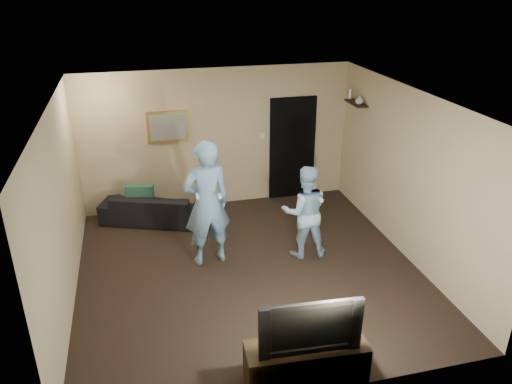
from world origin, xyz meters
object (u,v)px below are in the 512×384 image
object	(u,v)px
tv_console	(306,363)
wii_player_right	(305,212)
sofa	(154,207)
wii_player_left	(207,204)
television	(308,322)

from	to	relation	value
tv_console	wii_player_right	distance (m)	2.75
sofa	wii_player_left	size ratio (longest dim) A/B	0.94
sofa	wii_player_right	bearing A→B (deg)	162.84
sofa	wii_player_left	bearing A→B (deg)	135.87
television	wii_player_left	world-z (taller)	wii_player_left
wii_player_left	television	bearing A→B (deg)	-77.11
wii_player_left	wii_player_right	bearing A→B (deg)	-6.63
sofa	television	bearing A→B (deg)	128.54
tv_console	television	xyz separation A→B (m)	(0.00, 0.00, 0.55)
sofa	wii_player_right	xyz separation A→B (m)	(2.21, -1.75, 0.48)
wii_player_left	wii_player_right	xyz separation A→B (m)	(1.49, -0.17, -0.23)
sofa	television	xyz separation A→B (m)	(1.35, -4.31, 0.53)
tv_console	television	bearing A→B (deg)	0.00
wii_player_left	wii_player_right	distance (m)	1.51
tv_console	sofa	bearing A→B (deg)	111.27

